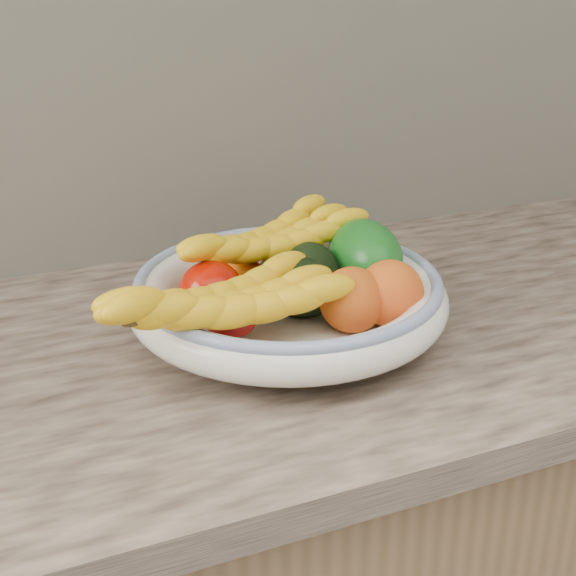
# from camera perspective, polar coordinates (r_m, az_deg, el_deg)

# --- Properties ---
(fruit_bowl) EXTENTS (0.39, 0.39, 0.08)m
(fruit_bowl) POSITION_cam_1_polar(r_m,az_deg,el_deg) (0.98, 0.00, -0.61)
(fruit_bowl) COLOR white
(fruit_bowl) RESTS_ON kitchen_counter
(clementine_back_left) EXTENTS (0.06, 0.06, 0.04)m
(clementine_back_left) POSITION_cam_1_polar(r_m,az_deg,el_deg) (1.04, -3.20, 1.08)
(clementine_back_left) COLOR orange
(clementine_back_left) RESTS_ON fruit_bowl
(clementine_back_right) EXTENTS (0.07, 0.07, 0.05)m
(clementine_back_right) POSITION_cam_1_polar(r_m,az_deg,el_deg) (1.06, -0.34, 1.70)
(clementine_back_right) COLOR orange
(clementine_back_right) RESTS_ON fruit_bowl
(clementine_back_mid) EXTENTS (0.06, 0.06, 0.05)m
(clementine_back_mid) POSITION_cam_1_polar(r_m,az_deg,el_deg) (1.03, -0.94, 0.88)
(clementine_back_mid) COLOR orange
(clementine_back_mid) RESTS_ON fruit_bowl
(tomato_left) EXTENTS (0.10, 0.10, 0.07)m
(tomato_left) POSITION_cam_1_polar(r_m,az_deg,el_deg) (0.97, -5.49, -0.09)
(tomato_left) COLOR #B30E01
(tomato_left) RESTS_ON fruit_bowl
(tomato_near_left) EXTENTS (0.08, 0.08, 0.06)m
(tomato_near_left) POSITION_cam_1_polar(r_m,az_deg,el_deg) (0.91, -4.14, -1.70)
(tomato_near_left) COLOR #A50B0E
(tomato_near_left) RESTS_ON fruit_bowl
(avocado_center) EXTENTS (0.12, 0.13, 0.08)m
(avocado_center) POSITION_cam_1_polar(r_m,az_deg,el_deg) (0.97, 0.44, 0.15)
(avocado_center) COLOR black
(avocado_center) RESTS_ON fruit_bowl
(avocado_right) EXTENTS (0.10, 0.12, 0.07)m
(avocado_right) POSITION_cam_1_polar(r_m,az_deg,el_deg) (1.01, 1.60, 1.15)
(avocado_right) COLOR black
(avocado_right) RESTS_ON fruit_bowl
(green_mango) EXTENTS (0.11, 0.13, 0.12)m
(green_mango) POSITION_cam_1_polar(r_m,az_deg,el_deg) (1.04, 5.48, 2.27)
(green_mango) COLOR #105514
(green_mango) RESTS_ON fruit_bowl
(peach_front) EXTENTS (0.10, 0.10, 0.08)m
(peach_front) POSITION_cam_1_polar(r_m,az_deg,el_deg) (0.93, 4.58, -0.84)
(peach_front) COLOR orange
(peach_front) RESTS_ON fruit_bowl
(peach_right) EXTENTS (0.10, 0.10, 0.08)m
(peach_right) POSITION_cam_1_polar(r_m,az_deg,el_deg) (0.95, 7.27, -0.38)
(peach_right) COLOR orange
(peach_right) RESTS_ON fruit_bowl
(banana_bunch_back) EXTENTS (0.31, 0.19, 0.08)m
(banana_bunch_back) POSITION_cam_1_polar(r_m,az_deg,el_deg) (1.03, -1.35, 2.98)
(banana_bunch_back) COLOR yellow
(banana_bunch_back) RESTS_ON fruit_bowl
(banana_bunch_front) EXTENTS (0.32, 0.18, 0.08)m
(banana_bunch_front) POSITION_cam_1_polar(r_m,az_deg,el_deg) (0.87, -4.58, -1.51)
(banana_bunch_front) COLOR yellow
(banana_bunch_front) RESTS_ON fruit_bowl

